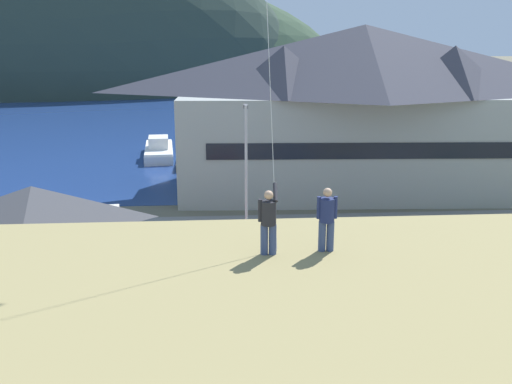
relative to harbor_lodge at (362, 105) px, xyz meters
name	(u,v)px	position (x,y,z in m)	size (l,w,h in m)	color
ground_plane	(274,327)	(-8.70, -21.36, -6.58)	(600.00, 600.00, 0.00)	#66604C
parking_lot_pad	(264,277)	(-8.70, -16.36, -6.53)	(40.00, 20.00, 0.10)	gray
bay_water	(232,120)	(-8.70, 38.64, -6.57)	(360.00, 84.00, 0.03)	navy
far_hill_center_saddle	(38,86)	(-53.07, 99.07, -6.58)	(146.87, 65.43, 56.60)	#334733
harbor_lodge	(362,105)	(0.00, 0.00, 0.00)	(29.00, 13.17, 12.38)	#999E99
storage_shed_near_lot	(37,242)	(-18.95, -18.16, -3.81)	(8.18, 6.15, 5.35)	beige
storage_shed_waterside	(252,164)	(-8.33, -0.19, -4.36)	(5.56, 5.27, 4.27)	beige
wharf_dock	(197,154)	(-12.92, 13.22, -6.23)	(3.20, 13.35, 0.70)	#70604C
moored_boat_wharfside	(159,150)	(-16.61, 13.36, -5.86)	(3.34, 8.49, 2.16)	silver
parked_car_lone_by_shed	(244,303)	(-9.93, -21.29, -5.52)	(4.23, 2.12, 1.82)	silver
parked_car_front_row_end	(343,284)	(-5.48, -19.69, -5.52)	(4.23, 2.12, 1.82)	navy
parked_car_back_row_left	(208,247)	(-11.48, -14.69, -5.52)	(4.32, 2.30, 1.82)	red
parked_car_back_row_right	(474,304)	(-0.54, -21.97, -5.52)	(4.23, 2.12, 1.82)	#B28923
parked_car_mid_row_center	(423,249)	(-0.46, -15.71, -5.52)	(4.23, 2.12, 1.82)	#9EA3A8
parking_light_pole	(246,164)	(-9.28, -10.81, -2.04)	(0.24, 0.78, 7.80)	#ADADB2
person_kite_flyer	(268,220)	(-9.60, -28.59, 0.42)	(0.53, 0.65, 1.86)	#384770
person_companion	(327,217)	(-8.04, -28.45, 0.40)	(0.55, 0.40, 1.74)	#384770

